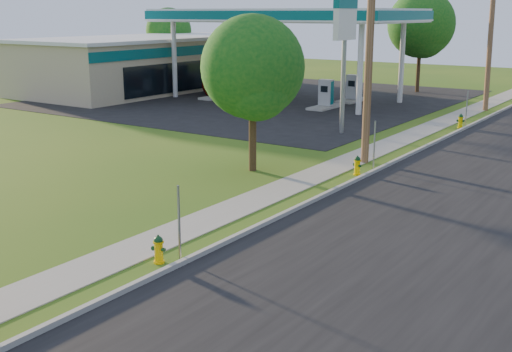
{
  "coord_description": "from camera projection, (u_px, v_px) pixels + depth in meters",
  "views": [
    {
      "loc": [
        10.54,
        -7.37,
        6.17
      ],
      "look_at": [
        0.0,
        8.0,
        1.4
      ],
      "focal_mm": 45.0,
      "sensor_mm": 36.0,
      "label": 1
    }
  ],
  "objects": [
    {
      "name": "road",
      "position": [
        422.0,
        230.0,
        18.72
      ],
      "size": [
        8.0,
        120.0,
        0.02
      ],
      "primitive_type": "cube",
      "color": "black",
      "rests_on": "ground"
    },
    {
      "name": "fuel_pump_se",
      "position": [
        353.0,
        91.0,
        45.39
      ],
      "size": [
        1.2,
        3.2,
        1.9
      ],
      "color": "#9E9C91",
      "rests_on": "ground"
    },
    {
      "name": "tree_back",
      "position": [
        169.0,
        33.0,
        61.68
      ],
      "size": [
        4.37,
        4.37,
        6.62
      ],
      "color": "#341F12",
      "rests_on": "ground"
    },
    {
      "name": "curb",
      "position": [
        303.0,
        205.0,
        20.9
      ],
      "size": [
        0.15,
        120.0,
        0.15
      ],
      "primitive_type": "cube",
      "color": "#9E9C91",
      "rests_on": "ground"
    },
    {
      "name": "fuel_pump_ne",
      "position": [
        326.0,
        97.0,
        42.19
      ],
      "size": [
        1.2,
        3.2,
        1.9
      ],
      "color": "#9E9C91",
      "rests_on": "ground"
    },
    {
      "name": "gas_canopy",
      "position": [
        285.0,
        16.0,
        44.97
      ],
      "size": [
        18.18,
        9.18,
        6.4
      ],
      "color": "silver",
      "rests_on": "ground"
    },
    {
      "name": "fuel_pump_sw",
      "position": [
        249.0,
        84.0,
        50.32
      ],
      "size": [
        1.2,
        3.2,
        1.9
      ],
      "color": "#9E9C91",
      "rests_on": "ground"
    },
    {
      "name": "sidewalk",
      "position": [
        259.0,
        198.0,
        21.87
      ],
      "size": [
        1.5,
        120.0,
        0.03
      ],
      "primitive_type": "cube",
      "color": "gray",
      "rests_on": "ground"
    },
    {
      "name": "hydrant_far",
      "position": [
        461.0,
        121.0,
        35.06
      ],
      "size": [
        0.41,
        0.36,
        0.8
      ],
      "color": "#DCC205",
      "rests_on": "ground"
    },
    {
      "name": "convenience_store",
      "position": [
        151.0,
        62.0,
        53.02
      ],
      "size": [
        10.4,
        22.4,
        4.25
      ],
      "color": "tan",
      "rests_on": "ground"
    },
    {
      "name": "price_pylon",
      "position": [
        345.0,
        27.0,
        32.29
      ],
      "size": [
        0.34,
        2.04,
        6.85
      ],
      "color": "gray",
      "rests_on": "ground"
    },
    {
      "name": "forecourt",
      "position": [
        261.0,
        98.0,
        47.53
      ],
      "size": [
        26.0,
        28.0,
        0.02
      ],
      "primitive_type": "cube",
      "color": "black",
      "rests_on": "ground"
    },
    {
      "name": "utility_pole_far",
      "position": [
        491.0,
        35.0,
        40.3
      ],
      "size": [
        1.4,
        0.32,
        9.5
      ],
      "color": "brown",
      "rests_on": "ground"
    },
    {
      "name": "hydrant_near",
      "position": [
        159.0,
        249.0,
        16.17
      ],
      "size": [
        0.39,
        0.35,
        0.75
      ],
      "color": "#F1B605",
      "rests_on": "ground"
    },
    {
      "name": "ground_plane",
      "position": [
        37.0,
        321.0,
        13.2
      ],
      "size": [
        140.0,
        140.0,
        0.0
      ],
      "primitive_type": "plane",
      "color": "#2A5615",
      "rests_on": "ground"
    },
    {
      "name": "sign_post_mid",
      "position": [
        374.0,
        146.0,
        25.6
      ],
      "size": [
        0.05,
        0.04,
        2.0
      ],
      "primitive_type": "cube",
      "color": "gray",
      "rests_on": "ground"
    },
    {
      "name": "tree_lot",
      "position": [
        422.0,
        27.0,
        49.61
      ],
      "size": [
        5.2,
        5.2,
        7.87
      ],
      "color": "#341F12",
      "rests_on": "ground"
    },
    {
      "name": "fuel_pump_nw",
      "position": [
        218.0,
        89.0,
        47.12
      ],
      "size": [
        1.2,
        3.2,
        1.9
      ],
      "color": "#9E9C91",
      "rests_on": "ground"
    },
    {
      "name": "sign_post_near",
      "position": [
        179.0,
        224.0,
        16.17
      ],
      "size": [
        0.05,
        0.04,
        2.0
      ],
      "primitive_type": "cube",
      "color": "gray",
      "rests_on": "ground"
    },
    {
      "name": "sign_post_far",
      "position": [
        467.0,
        109.0,
        35.34
      ],
      "size": [
        0.05,
        0.04,
        2.0
      ],
      "primitive_type": "cube",
      "color": "gray",
      "rests_on": "ground"
    },
    {
      "name": "hydrant_mid",
      "position": [
        357.0,
        166.0,
        24.96
      ],
      "size": [
        0.39,
        0.35,
        0.77
      ],
      "color": "#EDC100",
      "rests_on": "ground"
    },
    {
      "name": "utility_pole_mid",
      "position": [
        370.0,
        43.0,
        25.88
      ],
      "size": [
        1.4,
        0.32,
        9.8
      ],
      "color": "brown",
      "rests_on": "ground"
    },
    {
      "name": "car_red",
      "position": [
        242.0,
        85.0,
        48.17
      ],
      "size": [
        6.04,
        2.8,
        1.68
      ],
      "primitive_type": "imported",
      "rotation": [
        0.0,
        0.0,
        1.57
      ],
      "color": "maroon",
      "rests_on": "ground"
    },
    {
      "name": "tree_verge",
      "position": [
        254.0,
        72.0,
        24.68
      ],
      "size": [
        4.05,
        4.05,
        6.14
      ],
      "color": "#341F12",
      "rests_on": "ground"
    }
  ]
}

